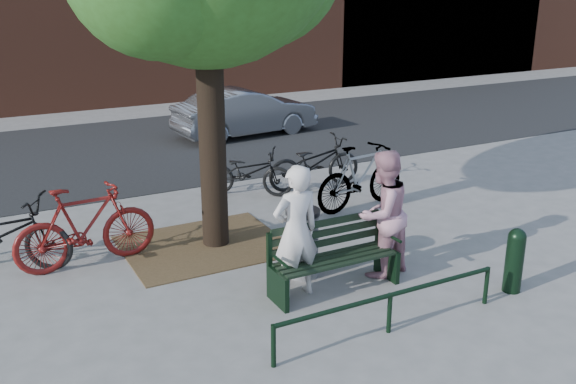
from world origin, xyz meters
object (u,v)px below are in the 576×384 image
bollard (515,258)px  litter_bin (303,242)px  person_left (296,231)px  parked_car (245,112)px  bicycle_c (248,172)px  park_bench (332,255)px  person_right (382,214)px

bollard → litter_bin: litter_bin is taller
person_left → parked_car: bearing=-110.6°
bollard → bicycle_c: (-1.43, 5.24, -0.02)m
park_bench → person_left: bearing=171.9°
person_left → bicycle_c: person_left is taller
person_right → parked_car: person_right is taller
person_left → litter_bin: person_left is taller
park_bench → bollard: (2.06, -1.18, -0.01)m
park_bench → bollard: size_ratio=1.98×
person_left → parked_car: 9.02m
litter_bin → person_right: bearing=-24.5°
bicycle_c → litter_bin: bearing=-155.7°
person_right → parked_car: size_ratio=0.47×
bollard → litter_bin: (-2.21, 1.70, 0.02)m
bollard → parked_car: 9.74m
person_right → bicycle_c: bearing=-101.1°
bicycle_c → park_bench: bearing=-152.1°
person_left → bicycle_c: size_ratio=1.02×
person_right → bollard: bearing=120.3°
person_right → litter_bin: person_right is taller
park_bench → parked_car: parked_car is taller
park_bench → person_left: size_ratio=0.99×
person_left → litter_bin: 0.69m
person_left → bollard: person_left is taller
person_left → park_bench: bearing=171.4°
parked_car → bollard: bearing=171.5°
park_bench → person_left: person_left is taller
park_bench → person_left: 0.65m
person_right → bicycle_c: 4.01m
person_right → litter_bin: size_ratio=1.83×
bollard → parked_car: parked_car is taller
bollard → person_left: bearing=153.9°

